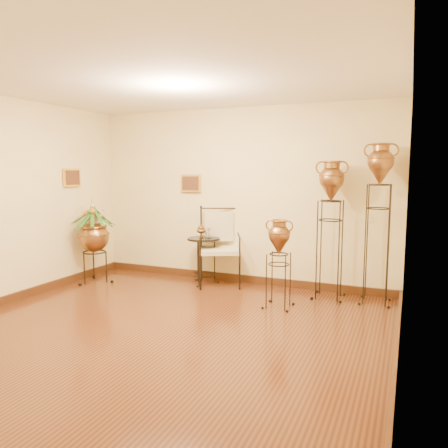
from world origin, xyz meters
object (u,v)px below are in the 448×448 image
at_px(amphora_mid, 330,229).
at_px(side_table, 204,260).
at_px(planter_urn, 94,233).
at_px(amphora_tall, 378,222).
at_px(armchair, 220,247).

bearing_deg(amphora_mid, side_table, 179.97).
bearing_deg(amphora_mid, planter_urn, -170.64).
bearing_deg(side_table, planter_urn, -160.21).
height_order(amphora_tall, amphora_mid, amphora_tall).
distance_m(amphora_tall, armchair, 2.39).
relative_size(amphora_mid, planter_urn, 1.37).
height_order(planter_urn, armchair, planter_urn).
height_order(amphora_mid, planter_urn, amphora_mid).
relative_size(planter_urn, armchair, 1.18).
bearing_deg(armchair, planter_urn, 172.54).
bearing_deg(side_table, amphora_tall, -0.02).
bearing_deg(amphora_mid, armchair, -180.00).
relative_size(amphora_tall, planter_urn, 1.52).
relative_size(planter_urn, side_table, 1.53).
xyz_separation_m(planter_urn, armchair, (1.96, 0.60, -0.19)).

